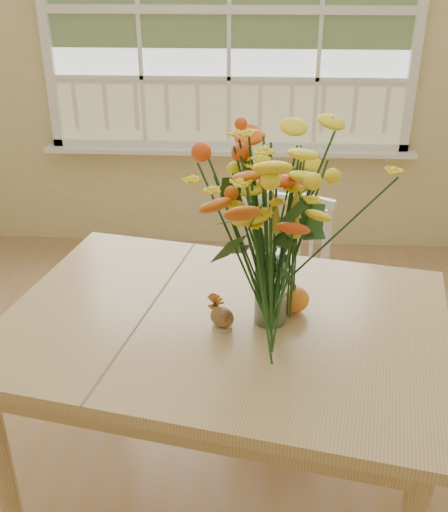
{
  "coord_description": "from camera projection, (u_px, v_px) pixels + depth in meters",
  "views": [
    {
      "loc": [
        0.18,
        -1.62,
        1.86
      ],
      "look_at": [
        0.09,
        0.07,
        0.99
      ],
      "focal_mm": 42.0,
      "sensor_mm": 36.0,
      "label": 1
    }
  ],
  "objects": [
    {
      "name": "floor",
      "position": [
        200.0,
        496.0,
        2.29
      ],
      "size": [
        4.0,
        4.5,
        0.01
      ],
      "primitive_type": "cube",
      "color": "#AB8152",
      "rests_on": "ground"
    },
    {
      "name": "wall_back",
      "position": [
        229.0,
        44.0,
        3.68
      ],
      "size": [
        4.0,
        0.02,
        2.7
      ],
      "primitive_type": "cube",
      "color": "#D4C488",
      "rests_on": "floor"
    },
    {
      "name": "window",
      "position": [
        229.0,
        13.0,
        3.56
      ],
      "size": [
        2.42,
        0.12,
        1.74
      ],
      "color": "silver",
      "rests_on": "wall_back"
    },
    {
      "name": "dining_table",
      "position": [
        224.0,
        341.0,
        2.02
      ],
      "size": [
        1.62,
        1.3,
        0.77
      ],
      "rotation": [
        0.0,
        0.0,
        -0.2
      ],
      "color": "tan",
      "rests_on": "floor"
    },
    {
      "name": "windsor_chair",
      "position": [
        282.0,
        284.0,
        2.74
      ],
      "size": [
        0.48,
        0.47,
        0.88
      ],
      "rotation": [
        0.0,
        0.0,
        -0.22
      ],
      "color": "white",
      "rests_on": "floor"
    },
    {
      "name": "flower_vase",
      "position": [
        274.0,
        220.0,
        1.81
      ],
      "size": [
        0.5,
        0.5,
        0.6
      ],
      "color": "white",
      "rests_on": "dining_table"
    },
    {
      "name": "pumpkin",
      "position": [
        293.0,
        300.0,
        2.0
      ],
      "size": [
        0.11,
        0.11,
        0.08
      ],
      "primitive_type": "ellipsoid",
      "color": "orange",
      "rests_on": "dining_table"
    },
    {
      "name": "turkey_figurine",
      "position": [
        222.0,
        317.0,
        1.91
      ],
      "size": [
        0.1,
        0.1,
        0.1
      ],
      "rotation": [
        0.0,
        0.0,
        -0.59
      ],
      "color": "#CCB78C",
      "rests_on": "dining_table"
    },
    {
      "name": "dark_gourd",
      "position": [
        284.0,
        289.0,
        2.07
      ],
      "size": [
        0.13,
        0.11,
        0.08
      ],
      "color": "#38160F",
      "rests_on": "dining_table"
    }
  ]
}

